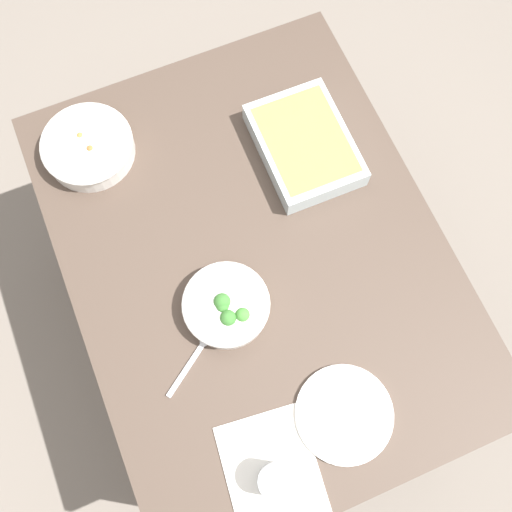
# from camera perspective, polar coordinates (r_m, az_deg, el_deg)

# --- Properties ---
(ground_plane) EXTENTS (6.00, 6.00, 0.00)m
(ground_plane) POSITION_cam_1_polar(r_m,az_deg,el_deg) (2.11, 0.00, -6.17)
(ground_plane) COLOR slate
(dining_table) EXTENTS (1.20, 0.90, 0.74)m
(dining_table) POSITION_cam_1_polar(r_m,az_deg,el_deg) (1.48, 0.00, -1.07)
(dining_table) COLOR #4C3D33
(dining_table) RESTS_ON ground_plane
(placemat) EXTENTS (0.30, 0.23, 0.00)m
(placemat) POSITION_cam_1_polar(r_m,az_deg,el_deg) (1.32, 1.82, -21.40)
(placemat) COLOR silver
(placemat) RESTS_ON dining_table
(stew_bowl) EXTENTS (0.23, 0.23, 0.06)m
(stew_bowl) POSITION_cam_1_polar(r_m,az_deg,el_deg) (1.53, -16.41, 10.41)
(stew_bowl) COLOR silver
(stew_bowl) RESTS_ON dining_table
(broccoli_bowl) EXTENTS (0.20, 0.20, 0.07)m
(broccoli_bowl) POSITION_cam_1_polar(r_m,az_deg,el_deg) (1.33, -2.98, -4.99)
(broccoli_bowl) COLOR silver
(broccoli_bowl) RESTS_ON dining_table
(baking_dish) EXTENTS (0.30, 0.22, 0.06)m
(baking_dish) POSITION_cam_1_polar(r_m,az_deg,el_deg) (1.48, 4.88, 11.04)
(baking_dish) COLOR silver
(baking_dish) RESTS_ON dining_table
(drink_cup) EXTENTS (0.07, 0.07, 0.08)m
(drink_cup) POSITION_cam_1_polar(r_m,az_deg,el_deg) (1.29, 1.88, -21.51)
(drink_cup) COLOR #B2BCC6
(drink_cup) RESTS_ON dining_table
(side_plate) EXTENTS (0.22, 0.22, 0.01)m
(side_plate) POSITION_cam_1_polar(r_m,az_deg,el_deg) (1.33, 8.80, -15.35)
(side_plate) COLOR white
(side_plate) RESTS_ON dining_table
(spoon_by_stew) EXTENTS (0.04, 0.18, 0.01)m
(spoon_by_stew) POSITION_cam_1_polar(r_m,az_deg,el_deg) (1.55, -14.61, 10.43)
(spoon_by_stew) COLOR silver
(spoon_by_stew) RESTS_ON dining_table
(spoon_by_broccoli) EXTENTS (0.12, 0.15, 0.01)m
(spoon_by_broccoli) POSITION_cam_1_polar(r_m,az_deg,el_deg) (1.34, -5.99, -9.72)
(spoon_by_broccoli) COLOR silver
(spoon_by_broccoli) RESTS_ON dining_table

